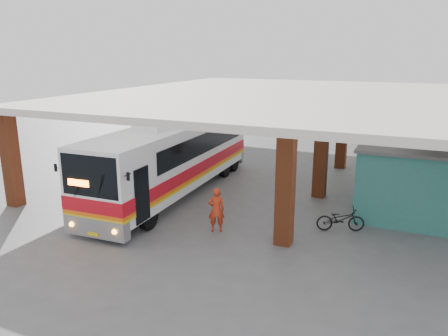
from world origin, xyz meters
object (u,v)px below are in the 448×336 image
at_px(motorcycle, 341,219).
at_px(pedestrian, 216,210).
at_px(red_chair, 369,176).
at_px(coach_bus, 174,157).

bearing_deg(motorcycle, pedestrian, 93.75).
distance_m(motorcycle, pedestrian, 4.91).
bearing_deg(red_chair, motorcycle, -77.53).
height_order(coach_bus, motorcycle, coach_bus).
bearing_deg(pedestrian, coach_bus, -69.20).
distance_m(motorcycle, red_chair, 7.51).
bearing_deg(pedestrian, motorcycle, 176.86).
xyz_separation_m(pedestrian, red_chair, (4.68, 9.53, -0.55)).
height_order(coach_bus, red_chair, coach_bus).
xyz_separation_m(coach_bus, pedestrian, (3.90, -3.46, -0.97)).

